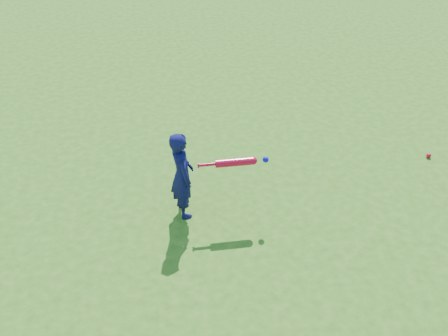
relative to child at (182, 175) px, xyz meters
name	(u,v)px	position (x,y,z in m)	size (l,w,h in m)	color
ground	(217,202)	(0.42, 0.14, -0.58)	(80.00, 80.00, 0.00)	#2F6518
child	(182,175)	(0.00, 0.00, 0.00)	(0.42, 0.28, 1.16)	#0E0F45
ground_ball_red	(429,156)	(3.52, 0.81, -0.55)	(0.07, 0.07, 0.07)	red
bat_swing	(238,162)	(0.66, -0.02, 0.16)	(0.84, 0.12, 0.10)	red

